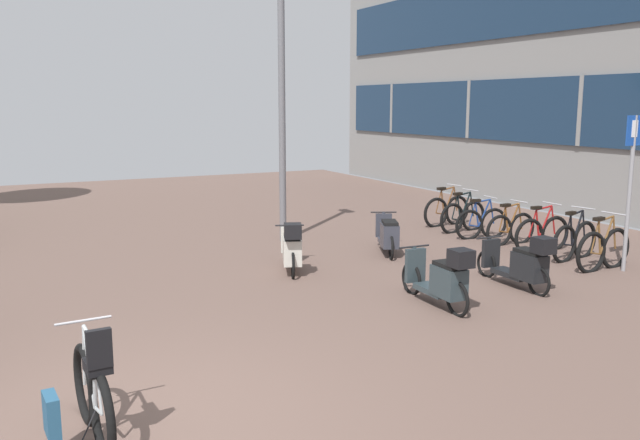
# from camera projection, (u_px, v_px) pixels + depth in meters

# --- Properties ---
(ground) EXTENTS (21.00, 40.00, 0.13)m
(ground) POSITION_uv_depth(u_px,v_px,m) (296.00, 395.00, 6.65)
(ground) COLOR #32343C
(bicycle_foreground) EXTENTS (0.64, 1.43, 1.12)m
(bicycle_foreground) POSITION_uv_depth(u_px,v_px,m) (90.00, 395.00, 5.67)
(bicycle_foreground) COLOR black
(bicycle_foreground) RESTS_ON ground
(bicycle_rack_00) EXTENTS (1.40, 0.48, 1.02)m
(bicycle_rack_00) POSITION_uv_depth(u_px,v_px,m) (603.00, 250.00, 11.50)
(bicycle_rack_00) COLOR black
(bicycle_rack_00) RESTS_ON ground
(bicycle_rack_01) EXTENTS (1.37, 0.48, 1.00)m
(bicycle_rack_01) POSITION_uv_depth(u_px,v_px,m) (575.00, 241.00, 12.26)
(bicycle_rack_01) COLOR black
(bicycle_rack_01) RESTS_ON ground
(bicycle_rack_02) EXTENTS (1.38, 0.48, 0.98)m
(bicycle_rack_02) POSITION_uv_depth(u_px,v_px,m) (542.00, 234.00, 12.92)
(bicycle_rack_02) COLOR black
(bicycle_rack_02) RESTS_ON ground
(bicycle_rack_03) EXTENTS (1.27, 0.48, 0.93)m
(bicycle_rack_03) POSITION_uv_depth(u_px,v_px,m) (510.00, 229.00, 13.57)
(bicycle_rack_03) COLOR black
(bicycle_rack_03) RESTS_ON ground
(bicycle_rack_04) EXTENTS (1.28, 0.48, 0.92)m
(bicycle_rack_04) POSITION_uv_depth(u_px,v_px,m) (481.00, 223.00, 14.21)
(bicycle_rack_04) COLOR black
(bicycle_rack_04) RESTS_ON ground
(bicycle_rack_05) EXTENTS (1.37, 0.48, 0.98)m
(bicycle_rack_05) POSITION_uv_depth(u_px,v_px,m) (463.00, 216.00, 14.94)
(bicycle_rack_05) COLOR black
(bicycle_rack_05) RESTS_ON ground
(bicycle_rack_06) EXTENTS (1.39, 0.48, 1.00)m
(bicycle_rack_06) POSITION_uv_depth(u_px,v_px,m) (447.00, 211.00, 15.68)
(bicycle_rack_06) COLOR black
(bicycle_rack_06) RESTS_ON ground
(scooter_near) EXTENTS (0.86, 1.54, 0.95)m
(scooter_near) POSITION_uv_depth(u_px,v_px,m) (292.00, 248.00, 11.30)
(scooter_near) COLOR black
(scooter_near) RESTS_ON ground
(scooter_mid) EXTENTS (0.90, 1.57, 0.73)m
(scooter_mid) POSITION_uv_depth(u_px,v_px,m) (388.00, 235.00, 12.70)
(scooter_mid) COLOR black
(scooter_mid) RESTS_ON ground
(scooter_far) EXTENTS (0.52, 1.69, 0.92)m
(scooter_far) POSITION_uv_depth(u_px,v_px,m) (522.00, 263.00, 10.29)
(scooter_far) COLOR black
(scooter_far) RESTS_ON ground
(scooter_extra) EXTENTS (0.52, 1.68, 0.96)m
(scooter_extra) POSITION_uv_depth(u_px,v_px,m) (442.00, 278.00, 9.33)
(scooter_extra) COLOR black
(scooter_extra) RESTS_ON ground
(parking_sign) EXTENTS (0.40, 0.07, 2.66)m
(parking_sign) POSITION_uv_depth(u_px,v_px,m) (631.00, 177.00, 11.19)
(parking_sign) COLOR gray
(parking_sign) RESTS_ON ground
(lamp_post) EXTENTS (0.20, 0.52, 5.44)m
(lamp_post) POSITION_uv_depth(u_px,v_px,m) (282.00, 94.00, 13.44)
(lamp_post) COLOR slate
(lamp_post) RESTS_ON ground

